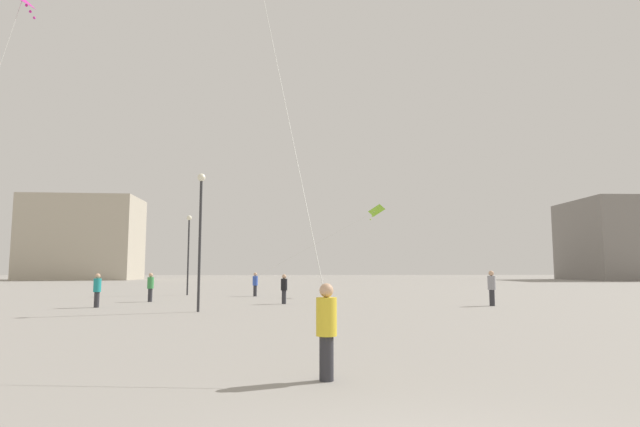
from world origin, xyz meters
The scene contains 12 objects.
person_in_teal centered at (-10.78, 21.42, 0.91)m, with size 0.36×0.36×1.65m.
person_in_green centered at (-9.36, 25.69, 0.90)m, with size 0.36×0.36×1.64m.
person_in_blue centered at (-3.75, 31.20, 0.89)m, with size 0.35×0.35×1.62m.
person_in_yellow centered at (-0.72, 4.46, 0.90)m, with size 0.36×0.36×1.64m.
person_in_grey centered at (8.93, 21.36, 0.98)m, with size 0.39×0.39×1.79m.
person_in_black centered at (-1.68, 23.43, 0.87)m, with size 0.35×0.35×1.58m.
kite_magenta_diamond centered at (-11.47, 14.40, 11.86)m, with size 2.24×2.31×11.00m.
kite_lime_delta centered at (4.48, 31.01, 5.87)m, with size 8.97×1.29×5.04m.
building_left_hall centered at (-37.00, 85.66, 7.09)m, with size 18.56×11.96×14.17m.
building_centre_hall centered at (53.00, 78.79, 6.69)m, with size 13.25×16.40×13.39m.
lamppost_east centered at (-5.37, 18.56, 4.01)m, with size 0.36×0.36×6.15m.
lamppost_west centered at (-8.73, 33.12, 3.78)m, with size 0.36×0.36×5.75m.
Camera 1 is at (-1.35, -4.39, 1.89)m, focal length 28.69 mm.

